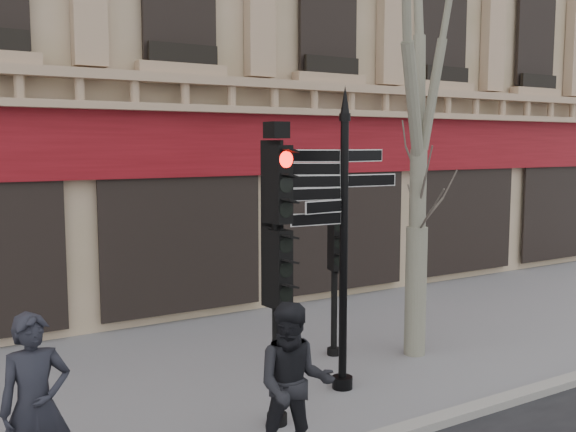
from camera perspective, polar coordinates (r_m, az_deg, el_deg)
name	(u,v)px	position (r m, az deg, el deg)	size (l,w,h in m)	color
ground	(318,403)	(9.34, 2.68, -16.26)	(80.00, 80.00, 0.00)	slate
fingerpost	(344,188)	(9.22, 5.02, 2.48)	(2.25, 2.25, 4.42)	black
traffic_signal_main	(277,237)	(8.02, -1.01, -1.86)	(0.46, 0.35, 3.87)	black
traffic_signal_secondary	(335,258)	(10.88, 4.16, -3.76)	(0.46, 0.37, 2.41)	black
pedestrian_a	(35,407)	(7.20, -21.56, -15.50)	(0.70, 0.46, 1.93)	black
pedestrian_b	(294,385)	(7.37, 0.56, -14.78)	(0.91, 0.71, 1.86)	black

